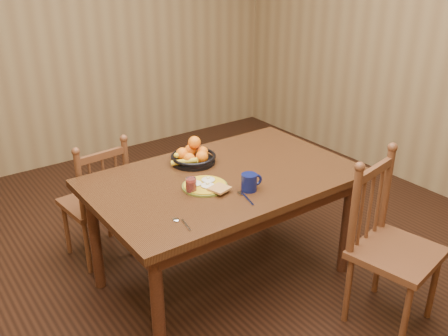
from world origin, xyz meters
TOP-DOWN VIEW (x-y plane):
  - room at (0.00, 0.00)m, footprint 4.52×5.02m
  - dining_table at (0.00, 0.00)m, footprint 1.60×1.00m
  - chair_far at (-0.55, 0.71)m, footprint 0.44×0.42m
  - chair_near at (0.54, -0.84)m, footprint 0.52×0.50m
  - breakfast_plate at (-0.18, -0.07)m, footprint 0.26×0.30m
  - fork at (-0.07, -0.31)m, footprint 0.06×0.18m
  - spoon at (-0.50, -0.31)m, footprint 0.05×0.16m
  - coffee_mug at (0.00, -0.24)m, footprint 0.13×0.09m
  - juice_glass at (-0.28, -0.08)m, footprint 0.06×0.06m
  - fruit_bowl at (-0.05, 0.27)m, footprint 0.29×0.29m

SIDE VIEW (x-z plane):
  - chair_far at x=-0.55m, z-range -0.01..0.88m
  - chair_near at x=0.54m, z-range -0.01..0.97m
  - dining_table at x=0.00m, z-range 0.29..1.04m
  - fork at x=-0.07m, z-range 0.75..0.76m
  - spoon at x=-0.50m, z-range 0.75..0.76m
  - breakfast_plate at x=-0.18m, z-range 0.74..0.78m
  - juice_glass at x=-0.28m, z-range 0.75..0.84m
  - fruit_bowl at x=-0.05m, z-range 0.71..0.88m
  - coffee_mug at x=0.00m, z-range 0.75..0.85m
  - room at x=0.00m, z-range -0.01..2.71m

